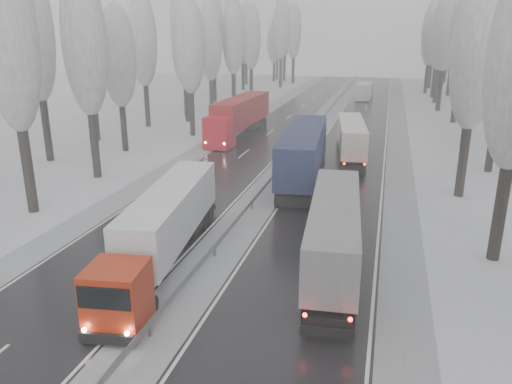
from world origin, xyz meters
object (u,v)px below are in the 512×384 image
at_px(truck_grey_tarp, 335,223).
at_px(truck_red_white, 166,223).
at_px(box_truck_distant, 365,91).
at_px(truck_red_red, 239,115).
at_px(truck_blue_box, 304,150).
at_px(truck_cream_box, 351,135).

height_order(truck_grey_tarp, truck_red_white, truck_grey_tarp).
relative_size(box_truck_distant, truck_red_red, 0.47).
distance_m(truck_red_white, truck_red_red, 33.91).
bearing_deg(truck_blue_box, truck_red_white, -109.25).
relative_size(truck_grey_tarp, truck_red_white, 1.01).
distance_m(truck_cream_box, box_truck_distant, 45.26).
xyz_separation_m(truck_cream_box, truck_red_white, (-7.68, -26.90, 0.06)).
xyz_separation_m(truck_blue_box, truck_red_red, (-10.50, 16.15, -0.02)).
height_order(truck_red_white, truck_red_red, truck_red_red).
distance_m(truck_blue_box, box_truck_distant, 54.95).
relative_size(truck_blue_box, box_truck_distant, 2.16).
distance_m(truck_grey_tarp, box_truck_distant, 69.97).
relative_size(truck_grey_tarp, truck_red_red, 0.85).
distance_m(truck_cream_box, truck_red_white, 27.98).
relative_size(truck_grey_tarp, truck_cream_box, 1.04).
height_order(box_truck_distant, truck_red_red, truck_red_red).
height_order(box_truck_distant, truck_red_white, truck_red_white).
xyz_separation_m(truck_blue_box, truck_cream_box, (3.06, 9.66, -0.50)).
xyz_separation_m(truck_cream_box, truck_red_red, (-13.57, 6.49, 0.48)).
height_order(truck_cream_box, truck_red_red, truck_red_red).
height_order(truck_cream_box, truck_red_white, truck_red_white).
bearing_deg(truck_red_white, truck_blue_box, 67.69).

